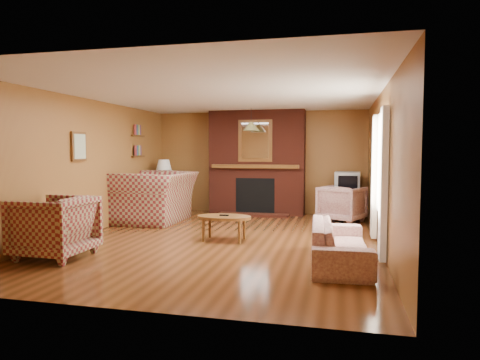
% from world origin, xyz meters
% --- Properties ---
extents(floor, '(6.50, 6.50, 0.00)m').
position_xyz_m(floor, '(0.00, 0.00, 0.00)').
color(floor, '#4E2910').
rests_on(floor, ground).
extents(ceiling, '(6.50, 6.50, 0.00)m').
position_xyz_m(ceiling, '(0.00, 0.00, 2.40)').
color(ceiling, silver).
rests_on(ceiling, wall_back).
extents(wall_back, '(6.50, 0.00, 6.50)m').
position_xyz_m(wall_back, '(0.00, 3.25, 1.20)').
color(wall_back, olive).
rests_on(wall_back, floor).
extents(wall_front, '(6.50, 0.00, 6.50)m').
position_xyz_m(wall_front, '(0.00, -3.25, 1.20)').
color(wall_front, olive).
rests_on(wall_front, floor).
extents(wall_left, '(0.00, 6.50, 6.50)m').
position_xyz_m(wall_left, '(-2.50, 0.00, 1.20)').
color(wall_left, olive).
rests_on(wall_left, floor).
extents(wall_right, '(0.00, 6.50, 6.50)m').
position_xyz_m(wall_right, '(2.50, 0.00, 1.20)').
color(wall_right, olive).
rests_on(wall_right, floor).
extents(fireplace, '(2.20, 0.82, 2.40)m').
position_xyz_m(fireplace, '(0.00, 2.98, 1.18)').
color(fireplace, '#4D1A10').
rests_on(fireplace, floor).
extents(window_right, '(0.10, 1.85, 2.00)m').
position_xyz_m(window_right, '(2.45, -0.20, 1.13)').
color(window_right, beige).
rests_on(window_right, wall_right).
extents(bookshelf, '(0.09, 0.55, 0.71)m').
position_xyz_m(bookshelf, '(-2.44, 1.90, 1.67)').
color(bookshelf, brown).
rests_on(bookshelf, wall_left).
extents(botanical_print, '(0.05, 0.40, 0.50)m').
position_xyz_m(botanical_print, '(-2.47, -0.30, 1.55)').
color(botanical_print, brown).
rests_on(botanical_print, wall_left).
extents(pendant_light, '(0.36, 0.36, 0.48)m').
position_xyz_m(pendant_light, '(0.00, 2.30, 2.00)').
color(pendant_light, black).
rests_on(pendant_light, ceiling).
extents(plaid_loveseat, '(1.40, 1.60, 1.04)m').
position_xyz_m(plaid_loveseat, '(-1.85, 1.41, 0.52)').
color(plaid_loveseat, maroon).
rests_on(plaid_loveseat, floor).
extents(plaid_armchair, '(0.96, 0.93, 0.86)m').
position_xyz_m(plaid_armchair, '(-1.95, -1.69, 0.43)').
color(plaid_armchair, maroon).
rests_on(plaid_armchair, floor).
extents(floral_sofa, '(0.81, 1.87, 0.54)m').
position_xyz_m(floral_sofa, '(1.90, -1.08, 0.27)').
color(floral_sofa, beige).
rests_on(floral_sofa, floor).
extents(floral_armchair, '(1.08, 1.09, 0.75)m').
position_xyz_m(floral_armchair, '(1.94, 2.26, 0.38)').
color(floral_armchair, beige).
rests_on(floral_armchair, floor).
extents(coffee_table, '(0.90, 0.56, 0.43)m').
position_xyz_m(coffee_table, '(0.04, -0.08, 0.36)').
color(coffee_table, brown).
rests_on(coffee_table, floor).
extents(side_table, '(0.51, 0.51, 0.66)m').
position_xyz_m(side_table, '(-2.10, 2.45, 0.33)').
color(side_table, brown).
rests_on(side_table, floor).
extents(table_lamp, '(0.37, 0.37, 0.61)m').
position_xyz_m(table_lamp, '(-2.10, 2.45, 1.00)').
color(table_lamp, silver).
rests_on(table_lamp, side_table).
extents(tv_stand, '(0.53, 0.49, 0.53)m').
position_xyz_m(tv_stand, '(2.05, 2.80, 0.27)').
color(tv_stand, black).
rests_on(tv_stand, floor).
extents(crt_tv, '(0.56, 0.55, 0.48)m').
position_xyz_m(crt_tv, '(2.05, 2.79, 0.77)').
color(crt_tv, '#A9ACB1').
rests_on(crt_tv, tv_stand).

